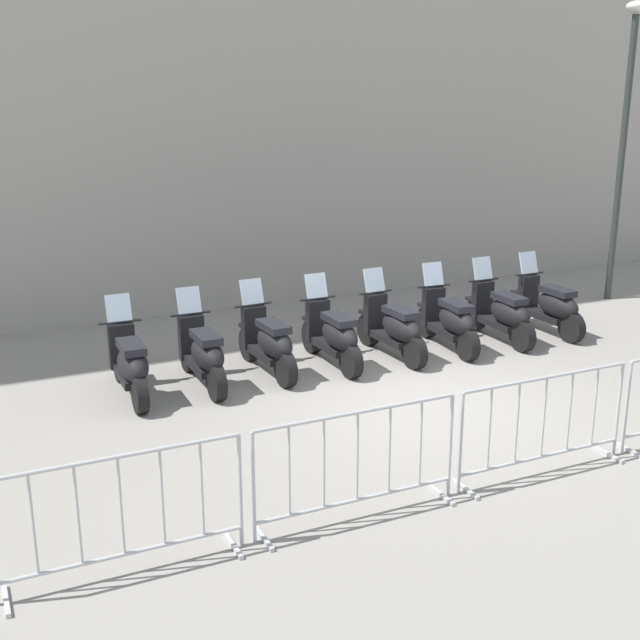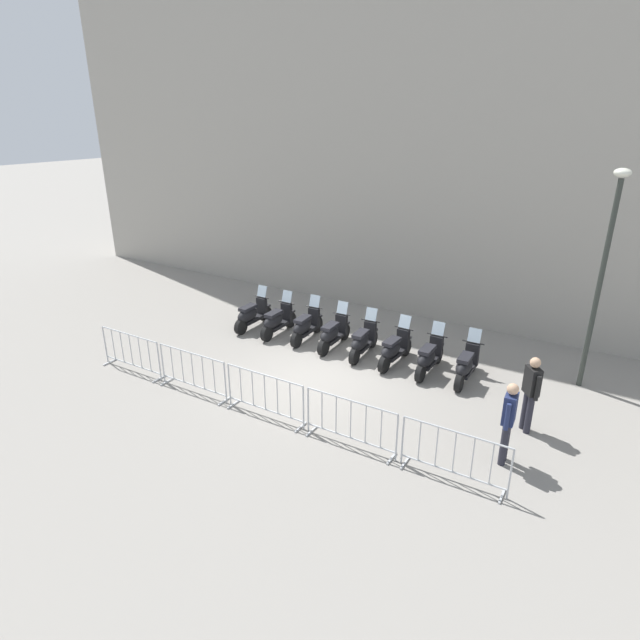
{
  "view_description": "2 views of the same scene",
  "coord_description": "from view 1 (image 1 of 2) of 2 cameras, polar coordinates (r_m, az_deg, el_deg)",
  "views": [
    {
      "loc": [
        -3.71,
        -9.0,
        3.87
      ],
      "look_at": [
        -1.18,
        0.85,
        0.92
      ],
      "focal_mm": 45.72,
      "sensor_mm": 36.0,
      "label": 1
    },
    {
      "loc": [
        8.15,
        -9.08,
        6.54
      ],
      "look_at": [
        -0.77,
        1.02,
        1.06
      ],
      "focal_mm": 30.04,
      "sensor_mm": 36.0,
      "label": 2
    }
  ],
  "objects": [
    {
      "name": "barrier_segment_1",
      "position": [
        7.55,
        2.62,
        -10.17
      ],
      "size": [
        2.02,
        0.78,
        1.07
      ],
      "color": "#B2B5B7",
      "rests_on": "ground"
    },
    {
      "name": "street_lamp",
      "position": [
        15.8,
        20.57,
        12.76
      ],
      "size": [
        0.36,
        0.36,
        5.25
      ],
      "color": "#2D332D",
      "rests_on": "ground"
    },
    {
      "name": "ground_plane",
      "position": [
        10.48,
        7.46,
        -5.68
      ],
      "size": [
        120.0,
        120.0,
        0.0
      ],
      "primitive_type": "plane",
      "color": "gray"
    },
    {
      "name": "motorcycle_5",
      "position": [
        12.39,
        9.06,
        -0.07
      ],
      "size": [
        0.59,
        1.72,
        1.24
      ],
      "color": "black",
      "rests_on": "ground"
    },
    {
      "name": "motorcycle_1",
      "position": [
        10.84,
        -8.19,
        -2.39
      ],
      "size": [
        0.67,
        1.72,
        1.24
      ],
      "color": "black",
      "rests_on": "ground"
    },
    {
      "name": "motorcycle_2",
      "position": [
        11.21,
        -3.61,
        -1.63
      ],
      "size": [
        0.71,
        1.71,
        1.24
      ],
      "color": "black",
      "rests_on": "ground"
    },
    {
      "name": "barrier_segment_2",
      "position": [
        8.67,
        15.36,
        -7.17
      ],
      "size": [
        2.02,
        0.78,
        1.07
      ],
      "color": "#B2B5B7",
      "rests_on": "ground"
    },
    {
      "name": "motorcycle_0",
      "position": [
        10.63,
        -13.16,
        -3.04
      ],
      "size": [
        0.64,
        1.72,
        1.24
      ],
      "color": "black",
      "rests_on": "ground"
    },
    {
      "name": "motorcycle_6",
      "position": [
        12.94,
        12.59,
        0.45
      ],
      "size": [
        0.65,
        1.72,
        1.24
      ],
      "color": "black",
      "rests_on": "ground"
    },
    {
      "name": "barrier_segment_0",
      "position": [
        6.93,
        -13.7,
        -13.23
      ],
      "size": [
        2.02,
        0.78,
        1.07
      ],
      "color": "#B2B5B7",
      "rests_on": "ground"
    },
    {
      "name": "motorcycle_3",
      "position": [
        11.52,
        0.94,
        -1.1
      ],
      "size": [
        0.68,
        1.71,
        1.24
      ],
      "color": "black",
      "rests_on": "ground"
    },
    {
      "name": "motorcycle_7",
      "position": [
        13.57,
        15.73,
        0.94
      ],
      "size": [
        0.69,
        1.71,
        1.24
      ],
      "color": "black",
      "rests_on": "ground"
    },
    {
      "name": "motorcycle_4",
      "position": [
        11.92,
        5.18,
        -0.57
      ],
      "size": [
        0.72,
        1.7,
        1.24
      ],
      "color": "black",
      "rests_on": "ground"
    }
  ]
}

